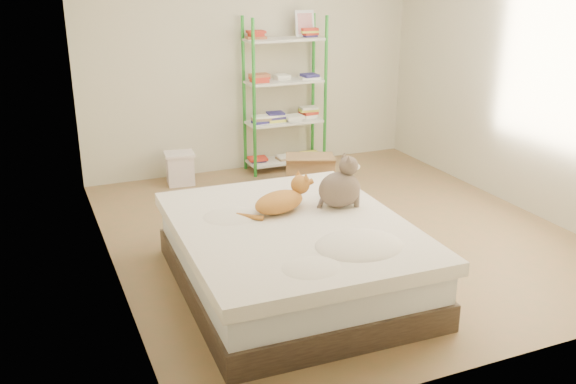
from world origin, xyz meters
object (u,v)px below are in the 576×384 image
orange_cat (279,199)px  shelf_unit (285,100)px  grey_cat (340,182)px  bed (292,255)px  cardboard_box (310,173)px  white_bin (180,168)px

orange_cat → shelf_unit: (1.06, 2.41, 0.19)m
orange_cat → grey_cat: grey_cat is taller
shelf_unit → bed: bearing=-111.9°
grey_cat → cardboard_box: 1.89m
grey_cat → cardboard_box: bearing=-13.0°
bed → cardboard_box: (1.02, 1.89, -0.08)m
bed → grey_cat: bearing=21.2°
bed → orange_cat: size_ratio=4.06×
grey_cat → shelf_unit: bearing=-8.6°
orange_cat → grey_cat: bearing=-27.3°
white_bin → bed: bearing=-86.1°
grey_cat → cardboard_box: (0.56, 1.73, -0.52)m
cardboard_box → white_bin: size_ratio=1.80×
bed → cardboard_box: bearing=63.2°
bed → grey_cat: (0.46, 0.16, 0.44)m
orange_cat → shelf_unit: 2.65m
cardboard_box → shelf_unit: bearing=109.1°
grey_cat → white_bin: 2.55m
bed → orange_cat: orange_cat is taller
bed → white_bin: size_ratio=5.83×
orange_cat → white_bin: orange_cat is taller
orange_cat → cardboard_box: (1.02, 1.66, -0.42)m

